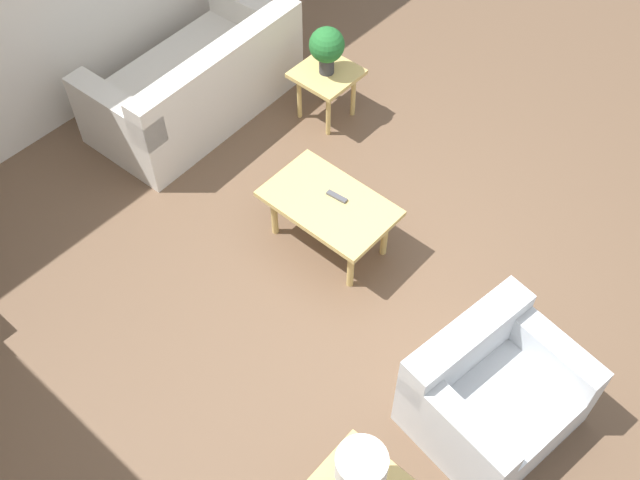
{
  "coord_description": "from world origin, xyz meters",
  "views": [
    {
      "loc": [
        -1.78,
        2.53,
        4.39
      ],
      "look_at": [
        0.23,
        0.24,
        0.55
      ],
      "focal_mm": 42.0,
      "sensor_mm": 36.0,
      "label": 1
    }
  ],
  "objects_px": {
    "armchair": "(491,393)",
    "table_lamp": "(361,470)",
    "potted_plant": "(327,47)",
    "side_table_plant": "(326,79)",
    "sofa": "(197,84)",
    "coffee_table": "(329,207)"
  },
  "relations": [
    {
      "from": "armchair",
      "to": "table_lamp",
      "type": "relative_size",
      "value": 2.51
    },
    {
      "from": "potted_plant",
      "to": "table_lamp",
      "type": "bearing_deg",
      "value": 133.86
    },
    {
      "from": "side_table_plant",
      "to": "sofa",
      "type": "bearing_deg",
      "value": 38.81
    },
    {
      "from": "coffee_table",
      "to": "table_lamp",
      "type": "xyz_separation_m",
      "value": [
        -1.45,
        1.44,
        0.35
      ]
    },
    {
      "from": "side_table_plant",
      "to": "table_lamp",
      "type": "xyz_separation_m",
      "value": [
        -2.38,
        2.48,
        0.36
      ]
    },
    {
      "from": "armchair",
      "to": "side_table_plant",
      "type": "xyz_separation_m",
      "value": [
        2.57,
        -1.44,
        0.1
      ]
    },
    {
      "from": "sofa",
      "to": "table_lamp",
      "type": "bearing_deg",
      "value": 58.48
    },
    {
      "from": "sofa",
      "to": "side_table_plant",
      "type": "distance_m",
      "value": 1.08
    },
    {
      "from": "coffee_table",
      "to": "table_lamp",
      "type": "distance_m",
      "value": 2.08
    },
    {
      "from": "side_table_plant",
      "to": "potted_plant",
      "type": "height_order",
      "value": "potted_plant"
    },
    {
      "from": "armchair",
      "to": "side_table_plant",
      "type": "height_order",
      "value": "armchair"
    },
    {
      "from": "armchair",
      "to": "table_lamp",
      "type": "distance_m",
      "value": 1.15
    },
    {
      "from": "sofa",
      "to": "armchair",
      "type": "xyz_separation_m",
      "value": [
        -3.41,
        0.77,
        -0.01
      ]
    },
    {
      "from": "coffee_table",
      "to": "potted_plant",
      "type": "distance_m",
      "value": 1.43
    },
    {
      "from": "side_table_plant",
      "to": "table_lamp",
      "type": "relative_size",
      "value": 1.17
    },
    {
      "from": "armchair",
      "to": "sofa",
      "type": "bearing_deg",
      "value": 86.12
    },
    {
      "from": "coffee_table",
      "to": "potted_plant",
      "type": "height_order",
      "value": "potted_plant"
    },
    {
      "from": "sofa",
      "to": "potted_plant",
      "type": "xyz_separation_m",
      "value": [
        -0.84,
        -0.68,
        0.42
      ]
    },
    {
      "from": "side_table_plant",
      "to": "table_lamp",
      "type": "distance_m",
      "value": 3.46
    },
    {
      "from": "armchair",
      "to": "coffee_table",
      "type": "xyz_separation_m",
      "value": [
        1.64,
        -0.4,
        0.11
      ]
    },
    {
      "from": "sofa",
      "to": "coffee_table",
      "type": "xyz_separation_m",
      "value": [
        -1.77,
        0.36,
        0.09
      ]
    },
    {
      "from": "armchair",
      "to": "potted_plant",
      "type": "xyz_separation_m",
      "value": [
        2.57,
        -1.44,
        0.43
      ]
    }
  ]
}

